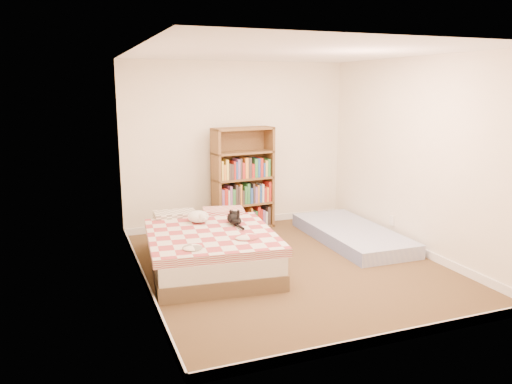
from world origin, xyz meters
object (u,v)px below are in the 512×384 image
object	(u,v)px
black_cat	(234,219)
bookshelf	(243,192)
white_dog	(199,217)
bed	(209,247)
floor_mattress	(352,234)

from	to	relation	value
black_cat	bookshelf	bearing A→B (deg)	88.27
bookshelf	white_dog	world-z (taller)	bookshelf
black_cat	white_dog	bearing A→B (deg)	174.59
bed	black_cat	xyz separation A→B (m)	(0.35, 0.10, 0.29)
bed	black_cat	bearing A→B (deg)	22.12
bookshelf	floor_mattress	distance (m)	1.74
bed	bookshelf	bearing A→B (deg)	62.29
bed	black_cat	distance (m)	0.47
black_cat	white_dog	world-z (taller)	white_dog
bed	bookshelf	xyz separation A→B (m)	(0.93, 1.41, 0.33)
white_dog	bed	bearing A→B (deg)	-54.33
bed	black_cat	world-z (taller)	black_cat
floor_mattress	black_cat	bearing A→B (deg)	-174.17
bed	white_dog	xyz separation A→B (m)	(-0.03, 0.30, 0.30)
bookshelf	white_dog	xyz separation A→B (m)	(-0.96, -1.10, -0.02)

